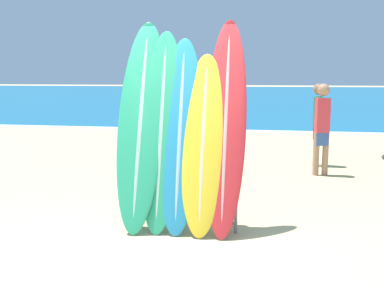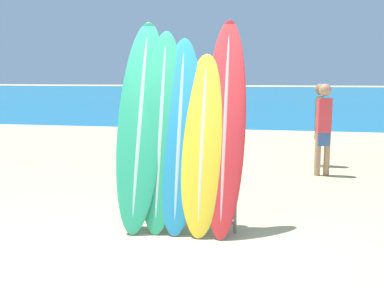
% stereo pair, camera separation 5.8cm
% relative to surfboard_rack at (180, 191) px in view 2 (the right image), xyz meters
% --- Properties ---
extents(ground_plane, '(160.00, 160.00, 0.00)m').
position_rel_surfboard_rack_xyz_m(ground_plane, '(-0.10, -0.72, -0.49)').
color(ground_plane, tan).
extents(ocean_water, '(120.00, 60.00, 0.01)m').
position_rel_surfboard_rack_xyz_m(ocean_water, '(-0.10, 39.28, -0.49)').
color(ocean_water, '#146693').
rests_on(ocean_water, ground_plane).
extents(surfboard_rack, '(1.40, 0.04, 0.92)m').
position_rel_surfboard_rack_xyz_m(surfboard_rack, '(0.00, 0.00, 0.00)').
color(surfboard_rack, slate).
rests_on(surfboard_rack, ground_plane).
extents(surfboard_slot_0, '(0.59, 0.92, 2.57)m').
position_rel_surfboard_rack_xyz_m(surfboard_slot_0, '(-0.51, 0.09, 0.79)').
color(surfboard_slot_0, '#289E70').
rests_on(surfboard_slot_0, ground_plane).
extents(surfboard_slot_1, '(0.53, 0.71, 2.44)m').
position_rel_surfboard_rack_xyz_m(surfboard_slot_1, '(-0.24, 0.06, 0.72)').
color(surfboard_slot_1, '#289E70').
rests_on(surfboard_slot_1, ground_plane).
extents(surfboard_slot_2, '(0.52, 0.70, 2.34)m').
position_rel_surfboard_rack_xyz_m(surfboard_slot_2, '(-0.01, 0.04, 0.68)').
color(surfboard_slot_2, teal).
rests_on(surfboard_slot_2, ground_plane).
extents(surfboard_slot_3, '(0.54, 0.70, 2.15)m').
position_rel_surfboard_rack_xyz_m(surfboard_slot_3, '(0.28, 0.01, 0.58)').
color(surfboard_slot_3, yellow).
rests_on(surfboard_slot_3, ground_plane).
extents(surfboard_slot_4, '(0.49, 0.82, 2.57)m').
position_rel_surfboard_rack_xyz_m(surfboard_slot_4, '(0.54, 0.08, 0.79)').
color(surfboard_slot_4, red).
rests_on(surfboard_slot_4, ground_plane).
extents(person_near_water, '(0.29, 0.23, 1.73)m').
position_rel_surfboard_rack_xyz_m(person_near_water, '(2.00, 3.45, 0.45)').
color(person_near_water, '#A87A5B').
rests_on(person_near_water, ground_plane).
extents(person_mid_beach, '(0.23, 0.29, 1.71)m').
position_rel_surfboard_rack_xyz_m(person_mid_beach, '(2.00, 4.37, 0.44)').
color(person_mid_beach, '#846047').
rests_on(person_mid_beach, ground_plane).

